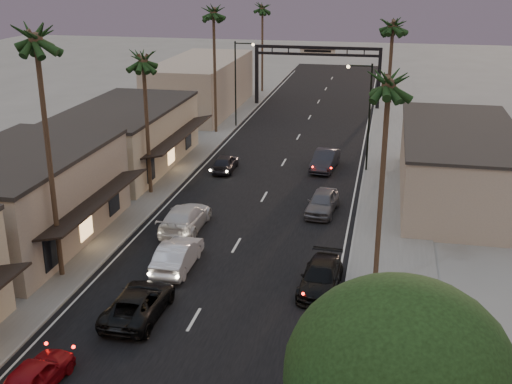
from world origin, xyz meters
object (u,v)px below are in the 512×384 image
at_px(oncoming_red, 35,376).
at_px(corner_tree, 401,384).
at_px(palm_lb, 35,31).
at_px(palm_lc, 143,54).
at_px(streetlight_left, 238,77).
at_px(arch, 317,61).
at_px(palm_ld, 213,8).
at_px(streetlight_right, 366,109).
at_px(palm_ra, 389,76).
at_px(oncoming_pickup, 139,303).
at_px(palm_rc, 393,24).
at_px(palm_rb, 393,21).
at_px(curbside_black, 321,277).
at_px(oncoming_silver, 178,255).
at_px(palm_far, 262,5).

bearing_deg(oncoming_red, corner_tree, 164.50).
xyz_separation_m(palm_lb, palm_lc, (0.00, 14.00, -2.92)).
bearing_deg(streetlight_left, arch, 60.03).
distance_m(corner_tree, oncoming_red, 15.90).
height_order(arch, palm_ld, palm_ld).
bearing_deg(streetlight_right, palm_ra, -85.43).
bearing_deg(palm_lb, oncoming_red, -67.95).
distance_m(streetlight_left, oncoming_pickup, 39.71).
distance_m(palm_ra, palm_rc, 40.01).
bearing_deg(oncoming_pickup, palm_lb, -28.51).
bearing_deg(palm_rb, palm_rc, 90.00).
bearing_deg(curbside_black, palm_ra, 15.37).
bearing_deg(palm_lb, oncoming_silver, 20.65).
bearing_deg(oncoming_silver, palm_ra, 177.79).
distance_m(palm_ld, oncoming_silver, 33.39).
xyz_separation_m(corner_tree, arch, (-9.48, 62.55, -0.45)).
height_order(corner_tree, curbside_black, corner_tree).
height_order(streetlight_left, palm_lb, palm_lb).
xyz_separation_m(arch, streetlight_left, (-6.92, -12.00, -0.20)).
bearing_deg(palm_rb, palm_lb, -128.02).
height_order(arch, palm_rb, palm_rb).
height_order(streetlight_right, palm_rc, palm_rc).
xyz_separation_m(palm_lc, palm_rb, (17.20, 8.00, 1.95)).
bearing_deg(oncoming_red, oncoming_silver, -96.59).
bearing_deg(corner_tree, streetlight_left, 107.97).
bearing_deg(palm_far, palm_ra, -72.62).
height_order(arch, streetlight_left, streetlight_left).
bearing_deg(palm_ra, corner_tree, -86.97).
relative_size(palm_far, oncoming_red, 3.18).
xyz_separation_m(palm_rb, palm_far, (-16.90, 34.00, -0.97)).
bearing_deg(palm_rb, palm_lc, -155.06).
xyz_separation_m(streetlight_left, oncoming_silver, (4.37, -33.72, -4.50)).
bearing_deg(palm_ra, palm_lc, 145.10).
height_order(corner_tree, palm_rc, palm_rc).
relative_size(streetlight_left, oncoming_red, 2.17).
relative_size(palm_rb, oncoming_pickup, 2.68).
distance_m(palm_rb, oncoming_red, 36.26).
relative_size(oncoming_pickup, oncoming_silver, 1.06).
bearing_deg(arch, oncoming_silver, -93.19).
xyz_separation_m(streetlight_right, palm_lb, (-15.52, -23.00, 8.06)).
relative_size(streetlight_left, oncoming_silver, 1.80).
height_order(arch, palm_rc, palm_rc).
distance_m(arch, oncoming_pickup, 51.52).
xyz_separation_m(corner_tree, curbside_black, (-3.73, 15.93, -5.26)).
bearing_deg(palm_lb, oncoming_pickup, -28.81).
relative_size(streetlight_left, palm_rb, 0.63).
height_order(streetlight_left, oncoming_red, streetlight_left).
bearing_deg(corner_tree, palm_ld, 110.81).
xyz_separation_m(corner_tree, palm_ld, (-18.08, 47.55, 6.44)).
bearing_deg(oncoming_pickup, palm_ra, -154.99).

